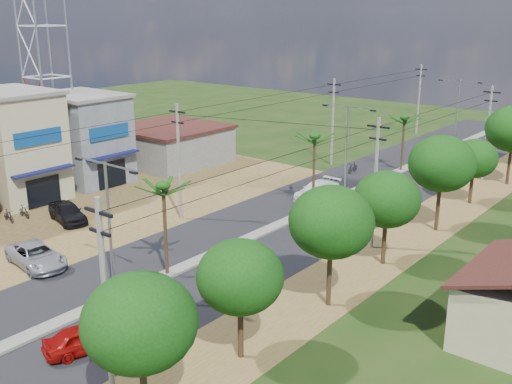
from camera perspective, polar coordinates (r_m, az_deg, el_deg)
ground at (r=35.16m, az=-13.27°, el=-9.93°), size 160.00×160.00×0.00m
road at (r=44.98m, az=1.87°, el=-3.38°), size 12.00×110.00×0.04m
median at (r=47.25m, az=4.07°, el=-2.31°), size 1.00×90.00×0.18m
dirt_lot_west at (r=50.84m, az=-16.70°, el=-1.69°), size 18.00×46.00×0.04m
dirt_shoulder_east at (r=40.80m, az=11.49°, el=-5.92°), size 5.00×90.00×0.03m
shophouse_cream at (r=54.97m, az=-22.14°, el=4.16°), size 9.00×6.40×9.30m
shophouse_grey at (r=58.66m, az=-16.16°, el=4.98°), size 9.00×6.40×8.30m
low_shed at (r=64.49m, az=-8.25°, el=4.51°), size 10.40×10.40×3.95m
tree_east_a at (r=23.16m, az=-11.01°, el=-12.11°), size 4.40×4.40×6.37m
tree_east_b at (r=27.21m, az=-1.52°, el=-8.09°), size 4.00×4.00×5.83m
tree_east_c at (r=31.97m, az=7.18°, el=-2.87°), size 4.60×4.60×6.83m
tree_east_d at (r=38.11m, az=12.36°, el=-0.70°), size 4.20×4.20×6.13m
tree_east_e at (r=44.92m, az=17.29°, el=2.59°), size 4.80×4.80×7.14m
tree_east_f at (r=52.66m, az=20.07°, el=3.00°), size 3.80×3.80×5.52m
palm_median_near at (r=35.50m, az=-8.81°, el=0.22°), size 2.00×2.00×6.15m
palm_median_mid at (r=47.29m, az=5.61°, el=4.98°), size 2.00×2.00×6.55m
palm_median_far at (r=61.20m, az=13.95°, el=6.67°), size 2.00×2.00×5.85m
streetlight_near at (r=33.32m, az=-13.82°, el=-2.56°), size 5.10×0.18×8.00m
streetlight_mid at (r=51.69m, az=8.65°, el=4.62°), size 5.10×0.18×8.00m
streetlight_far at (r=74.05m, az=18.63°, el=7.62°), size 5.10×0.18×8.00m
utility_pole_w_b at (r=45.91m, az=-7.35°, el=3.09°), size 1.60×0.24×9.00m
utility_pole_w_c at (r=62.81m, az=7.33°, el=6.82°), size 1.60×0.24×9.00m
utility_pole_w_d at (r=81.24m, az=15.26°, el=8.64°), size 1.60×0.24×9.00m
utility_pole_e_a at (r=24.45m, az=-14.14°, el=-9.98°), size 1.60×0.24×9.00m
utility_pole_e_b at (r=40.53m, az=11.29°, el=1.04°), size 1.60×0.24×9.00m
utility_pole_e_c at (r=60.46m, az=21.18°, el=5.42°), size 1.60×0.24×9.00m
car_red_near at (r=30.39m, az=-15.95°, el=-13.26°), size 2.73×4.21×1.33m
car_silver_mid at (r=47.47m, az=6.61°, el=-1.54°), size 1.57×4.18×1.36m
car_white_far at (r=51.70m, az=5.82°, el=0.10°), size 2.15×5.11×1.47m
car_parked_silver at (r=40.54m, az=-20.20°, el=-5.76°), size 5.34×3.00×1.41m
car_parked_dark at (r=48.13m, az=-17.51°, el=-1.86°), size 4.86×2.90×1.55m
moto_rider_east at (r=30.35m, az=-9.87°, el=-13.35°), size 0.70×1.71×0.88m
moto_rider_west_a at (r=51.15m, az=5.73°, el=-0.43°), size 1.06×1.80×0.89m
moto_rider_west_b at (r=60.63m, az=9.20°, el=2.28°), size 0.50×1.77×1.06m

